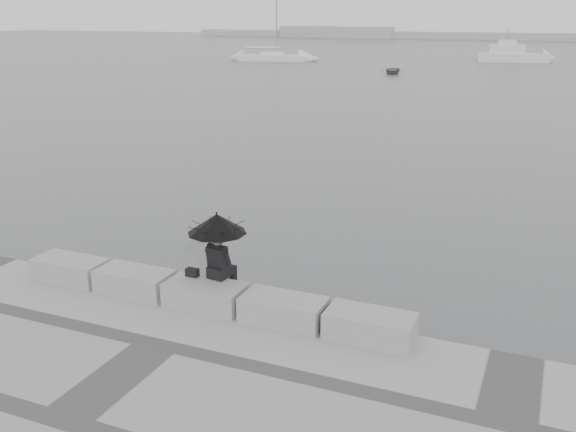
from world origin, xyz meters
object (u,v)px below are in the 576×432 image
at_px(seated_person, 217,230).
at_px(sailboat_left, 273,57).
at_px(motor_cruiser, 513,55).
at_px(dinghy, 392,70).

bearing_deg(seated_person, sailboat_left, 121.46).
bearing_deg(motor_cruiser, seated_person, -99.40).
distance_m(sailboat_left, motor_cruiser, 31.42).
bearing_deg(sailboat_left, motor_cruiser, 6.19).
distance_m(motor_cruiser, dinghy, 24.65).
distance_m(seated_person, sailboat_left, 75.49).
xyz_separation_m(seated_person, sailboat_left, (-30.24, 69.15, -1.50)).
height_order(sailboat_left, motor_cruiser, sailboat_left).
relative_size(seated_person, dinghy, 0.39).
height_order(sailboat_left, dinghy, sailboat_left).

